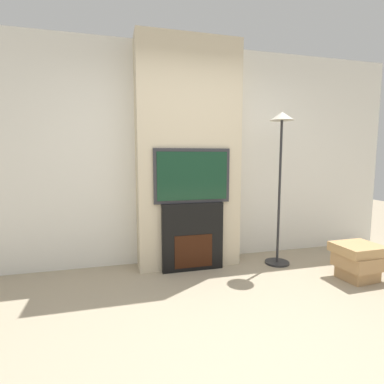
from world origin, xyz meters
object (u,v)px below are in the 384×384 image
Objects in this scene: television at (192,176)px; box_stack at (359,260)px; fireplace at (192,237)px; floor_lamp at (281,155)px.

television is 1.80× the size of box_stack.
television reaches higher than fireplace.
box_stack is (1.69, -0.75, -0.18)m from fireplace.
television is 1.11m from floor_lamp.
fireplace is 1.86m from box_stack.
fireplace is 1.45m from floor_lamp.
fireplace is 1.61× the size of box_stack.
floor_lamp reaches higher than television.
television is 0.48× the size of floor_lamp.
box_stack is (0.61, -0.66, -1.14)m from floor_lamp.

